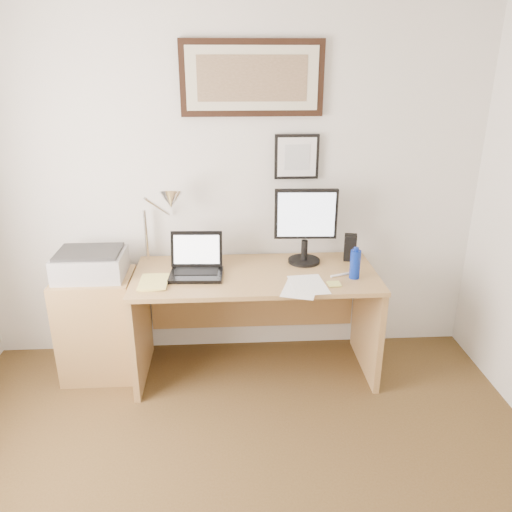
{
  "coord_description": "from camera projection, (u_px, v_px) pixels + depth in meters",
  "views": [
    {
      "loc": [
        -0.03,
        -1.38,
        2.05
      ],
      "look_at": [
        0.14,
        1.43,
        0.95
      ],
      "focal_mm": 35.0,
      "sensor_mm": 36.0,
      "label": 1
    }
  ],
  "objects": [
    {
      "name": "wall_back",
      "position": [
        231.0,
        186.0,
        3.44
      ],
      "size": [
        3.5,
        0.02,
        2.5
      ],
      "primitive_type": "cube",
      "color": "silver",
      "rests_on": "ground"
    },
    {
      "name": "side_cabinet",
      "position": [
        99.0,
        326.0,
        3.41
      ],
      "size": [
        0.5,
        0.4,
        0.73
      ],
      "primitive_type": "cube",
      "color": "#9E7542",
      "rests_on": "floor"
    },
    {
      "name": "water_bottle",
      "position": [
        355.0,
        264.0,
        3.18
      ],
      "size": [
        0.07,
        0.07,
        0.19
      ],
      "primitive_type": "cylinder",
      "color": "navy",
      "rests_on": "desk"
    },
    {
      "name": "bottle_cap",
      "position": [
        356.0,
        249.0,
        3.14
      ],
      "size": [
        0.03,
        0.03,
        0.02
      ],
      "primitive_type": "cylinder",
      "color": "navy",
      "rests_on": "water_bottle"
    },
    {
      "name": "speaker",
      "position": [
        350.0,
        247.0,
        3.47
      ],
      "size": [
        0.1,
        0.09,
        0.19
      ],
      "primitive_type": "cube",
      "rotation": [
        0.0,
        0.0,
        -0.21
      ],
      "color": "black",
      "rests_on": "desk"
    },
    {
      "name": "paper_sheet_a",
      "position": [
        300.0,
        289.0,
        3.06
      ],
      "size": [
        0.28,
        0.33,
        0.0
      ],
      "primitive_type": "cube",
      "rotation": [
        0.0,
        0.0,
        -0.31
      ],
      "color": "white",
      "rests_on": "desk"
    },
    {
      "name": "paper_sheet_b",
      "position": [
        308.0,
        285.0,
        3.1
      ],
      "size": [
        0.24,
        0.32,
        0.0
      ],
      "primitive_type": "cube",
      "rotation": [
        0.0,
        0.0,
        0.09
      ],
      "color": "white",
      "rests_on": "desk"
    },
    {
      "name": "sticky_pad",
      "position": [
        334.0,
        284.0,
        3.11
      ],
      "size": [
        0.08,
        0.08,
        0.01
      ],
      "primitive_type": "cube",
      "rotation": [
        0.0,
        0.0,
        0.05
      ],
      "color": "#D5D365",
      "rests_on": "desk"
    },
    {
      "name": "marker_pen",
      "position": [
        340.0,
        275.0,
        3.24
      ],
      "size": [
        0.14,
        0.06,
        0.02
      ],
      "primitive_type": "cylinder",
      "rotation": [
        0.0,
        1.57,
        0.35
      ],
      "color": "white",
      "rests_on": "desk"
    },
    {
      "name": "book",
      "position": [
        139.0,
        283.0,
        3.12
      ],
      "size": [
        0.18,
        0.24,
        0.02
      ],
      "primitive_type": "imported",
      "rotation": [
        0.0,
        0.0,
        0.0
      ],
      "color": "#EBDF6E",
      "rests_on": "desk"
    },
    {
      "name": "desk",
      "position": [
        255.0,
        299.0,
        3.45
      ],
      "size": [
        1.6,
        0.7,
        0.75
      ],
      "color": "#9E7542",
      "rests_on": "floor"
    },
    {
      "name": "laptop",
      "position": [
        196.0,
        265.0,
        3.25
      ],
      "size": [
        0.35,
        0.31,
        0.26
      ],
      "color": "black",
      "rests_on": "desk"
    },
    {
      "name": "lcd_monitor",
      "position": [
        306.0,
        223.0,
        3.35
      ],
      "size": [
        0.42,
        0.22,
        0.52
      ],
      "color": "black",
      "rests_on": "desk"
    },
    {
      "name": "printer",
      "position": [
        90.0,
        264.0,
        3.25
      ],
      "size": [
        0.44,
        0.34,
        0.18
      ],
      "color": "#A6A6A8",
      "rests_on": "side_cabinet"
    },
    {
      "name": "desk_lamp",
      "position": [
        169.0,
        203.0,
        3.26
      ],
      "size": [
        0.29,
        0.27,
        0.53
      ],
      "color": "white",
      "rests_on": "desk"
    },
    {
      "name": "picture_large",
      "position": [
        252.0,
        78.0,
        3.16
      ],
      "size": [
        0.92,
        0.04,
        0.47
      ],
      "color": "black",
      "rests_on": "wall_back"
    },
    {
      "name": "picture_small",
      "position": [
        297.0,
        157.0,
        3.36
      ],
      "size": [
        0.3,
        0.03,
        0.3
      ],
      "color": "black",
      "rests_on": "wall_back"
    }
  ]
}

